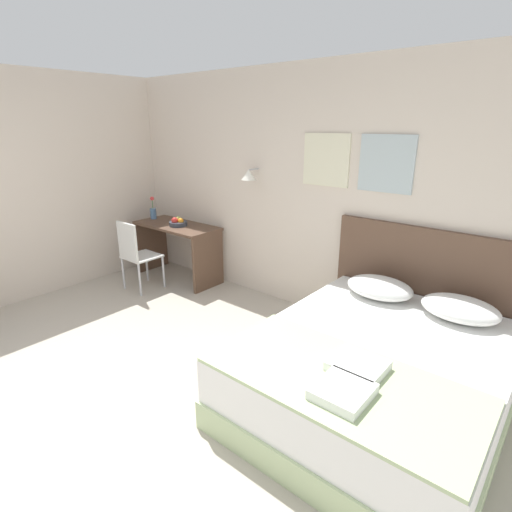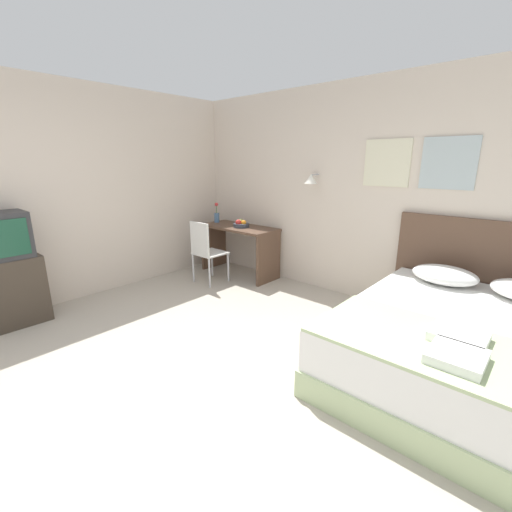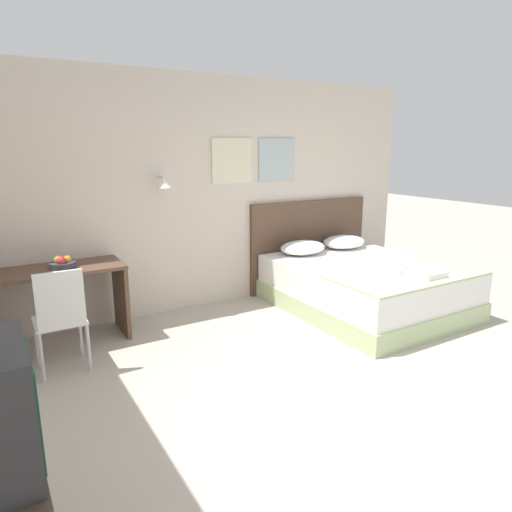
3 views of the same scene
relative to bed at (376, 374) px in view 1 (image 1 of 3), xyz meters
The scene contains 13 objects.
ground_plane 2.30m from the bed, 131.38° to the right, with size 24.00×24.00×0.00m, color #B2A899.
wall_back 2.16m from the bed, 143.08° to the left, with size 5.94×0.31×2.65m.
bed is the anchor object (origin of this frame).
headboard 1.12m from the bed, 90.00° to the left, with size 1.83×0.06×1.17m.
pillow_left 0.91m from the bed, 113.97° to the left, with size 0.60×0.45×0.17m.
pillow_right 0.91m from the bed, 66.03° to the left, with size 0.60×0.45×0.17m.
throw_blanket 0.67m from the bed, 90.00° to the right, with size 1.66×0.83×0.02m.
folded_towel_near_foot 0.57m from the bed, 83.79° to the right, with size 0.33×0.29×0.06m.
folded_towel_mid_bed 0.83m from the bed, 82.30° to the right, with size 0.30×0.32×0.06m.
desk 3.32m from the bed, 166.42° to the left, with size 1.23×0.55×0.76m.
desk_chair 3.29m from the bed, behind, with size 0.40×0.40×0.91m.
fruit_bowl 3.28m from the bed, 166.61° to the left, with size 0.24×0.24×0.12m.
flower_vase 3.86m from the bed, 168.08° to the left, with size 0.08×0.08×0.32m.
Camera 1 is at (2.46, -0.82, 2.06)m, focal length 28.00 mm.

